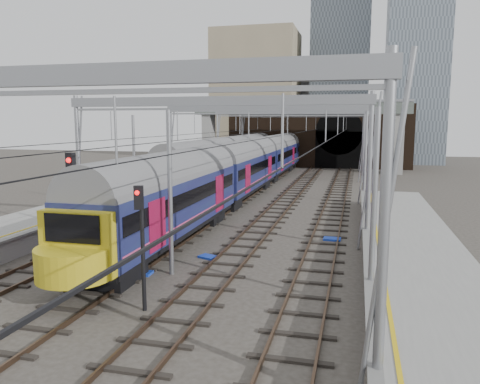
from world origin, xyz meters
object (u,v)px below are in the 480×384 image
(train_second, at_px, (244,154))
(signal_near_centre, at_px, (141,232))
(signal_near_left, at_px, (75,206))
(train_main, at_px, (263,160))

(train_second, bearing_deg, signal_near_centre, -81.03)
(train_second, relative_size, signal_near_left, 9.35)
(signal_near_left, bearing_deg, signal_near_centre, -2.16)
(train_second, xyz_separation_m, signal_near_left, (3.30, -40.60, 0.80))
(train_second, height_order, signal_near_left, signal_near_left)
(train_main, xyz_separation_m, train_second, (-4.00, 8.06, -0.02))
(train_main, bearing_deg, train_second, 116.40)
(train_second, bearing_deg, train_main, -63.60)
(train_main, height_order, train_second, train_main)
(train_main, distance_m, signal_near_left, 32.56)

